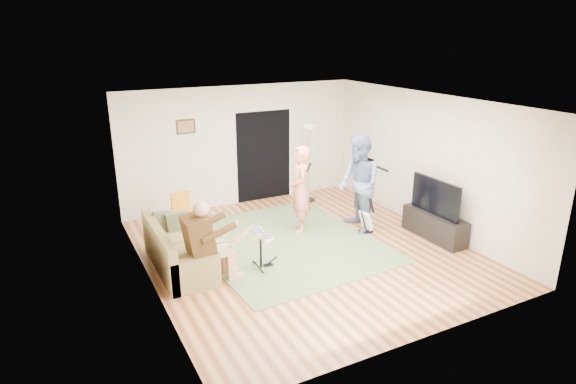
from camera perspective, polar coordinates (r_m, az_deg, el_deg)
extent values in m
plane|color=brown|center=(8.85, 2.11, -6.99)|extent=(6.00, 6.00, 0.00)
plane|color=white|center=(8.07, 2.33, 10.60)|extent=(6.00, 6.00, 0.00)
plane|color=olive|center=(7.59, -16.90, 0.38)|extent=(0.00, 2.05, 2.05)
plane|color=black|center=(11.25, -2.88, 4.28)|extent=(2.10, 0.00, 2.10)
cube|color=#3F2314|center=(10.47, -12.03, 7.60)|extent=(0.42, 0.03, 0.32)
cube|color=#556E43|center=(9.14, -0.26, -6.06)|extent=(3.31, 3.80, 0.02)
cube|color=olive|center=(8.38, -12.66, -7.53)|extent=(0.78, 1.56, 0.38)
cube|color=olive|center=(8.23, -14.98, -6.69)|extent=(0.15, 1.92, 0.78)
cube|color=olive|center=(9.12, -14.15, -4.88)|extent=(0.78, 0.18, 0.55)
cube|color=olive|center=(7.59, -10.95, -9.59)|extent=(0.78, 0.18, 0.55)
cube|color=#4B3215|center=(7.59, -10.59, -5.07)|extent=(0.38, 0.49, 0.62)
sphere|color=tan|center=(7.45, -10.29, -2.05)|extent=(0.25, 0.25, 0.25)
cylinder|color=black|center=(8.12, -3.25, -7.00)|extent=(0.04, 0.04, 0.59)
cube|color=white|center=(8.00, -3.28, -5.15)|extent=(0.11, 0.59, 0.03)
imported|color=#F9826C|center=(9.42, 1.40, 0.30)|extent=(0.59, 0.73, 1.73)
imported|color=slate|center=(9.51, 8.39, 0.94)|extent=(0.88, 1.05, 1.94)
cube|color=black|center=(9.76, 9.16, -4.60)|extent=(0.24, 0.19, 0.03)
cube|color=white|center=(9.67, 9.23, -3.33)|extent=(0.19, 0.28, 0.37)
cylinder|color=black|center=(9.60, 9.81, -1.12)|extent=(0.20, 0.04, 0.49)
cylinder|color=black|center=(11.43, 2.41, -0.91)|extent=(0.32, 0.32, 0.03)
cylinder|color=#AA9049|center=(11.18, 2.47, 3.23)|extent=(0.04, 0.04, 1.70)
cone|color=white|center=(10.98, 2.53, 7.61)|extent=(0.28, 0.28, 0.11)
cube|color=beige|center=(9.46, -12.21, -3.04)|extent=(0.39, 0.39, 0.04)
cube|color=orange|center=(9.52, -12.60, -1.05)|extent=(0.36, 0.09, 0.37)
cube|color=black|center=(9.71, 16.96, -3.83)|extent=(0.40, 1.40, 0.50)
cube|color=black|center=(9.48, 17.07, -0.53)|extent=(0.06, 1.19, 0.68)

